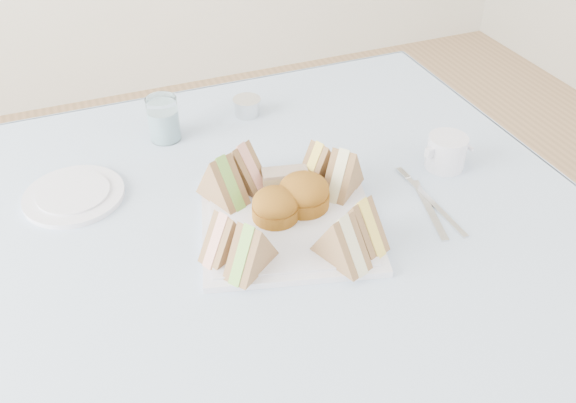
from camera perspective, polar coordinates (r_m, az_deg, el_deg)
name	(u,v)px	position (r m, az deg, el deg)	size (l,w,h in m)	color
table	(296,348)	(1.34, 0.75, -13.53)	(0.90, 0.90, 0.74)	brown
tablecloth	(298,213)	(1.07, 0.91, -1.06)	(1.02, 1.02, 0.01)	#A7B5CF
serving_plate	(288,222)	(1.04, 0.00, -1.91)	(0.29, 0.29, 0.01)	silver
sandwich_fl_a	(225,233)	(0.95, -5.89, -3.00)	(0.09, 0.04, 0.08)	olive
sandwich_fl_b	(251,246)	(0.92, -3.53, -4.21)	(0.09, 0.04, 0.08)	olive
sandwich_fr_a	(360,221)	(0.97, 6.77, -1.84)	(0.10, 0.05, 0.09)	olive
sandwich_fr_b	(342,238)	(0.94, 5.05, -3.45)	(0.10, 0.05, 0.09)	olive
sandwich_bl_a	(222,178)	(1.06, -6.21, 2.19)	(0.10, 0.05, 0.09)	olive
sandwich_bl_b	(242,165)	(1.09, -4.34, 3.43)	(0.10, 0.05, 0.09)	olive
sandwich_br_a	(343,170)	(1.08, 5.20, 2.93)	(0.10, 0.05, 0.09)	olive
sandwich_br_b	(319,162)	(1.10, 2.95, 3.76)	(0.09, 0.04, 0.08)	olive
scone_left	(275,206)	(1.02, -1.19, -0.40)	(0.08, 0.08, 0.05)	#A27622
scone_right	(304,193)	(1.04, 1.49, 0.82)	(0.09, 0.09, 0.06)	#A27622
pastry_slice	(285,179)	(1.09, -0.29, 2.09)	(0.08, 0.03, 0.04)	tan
side_plate	(74,195)	(1.16, -19.39, 0.54)	(0.18, 0.18, 0.01)	silver
water_glass	(163,119)	(1.26, -11.58, 7.58)	(0.06, 0.06, 0.09)	white
tea_strainer	(247,108)	(1.34, -3.85, 8.76)	(0.06, 0.06, 0.03)	silver
knife	(429,209)	(1.10, 13.07, -0.70)	(0.01, 0.17, 0.00)	silver
fork	(435,206)	(1.11, 13.62, -0.42)	(0.01, 0.18, 0.00)	silver
creamer_jug	(446,152)	(1.20, 14.58, 4.50)	(0.07, 0.07, 0.07)	silver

